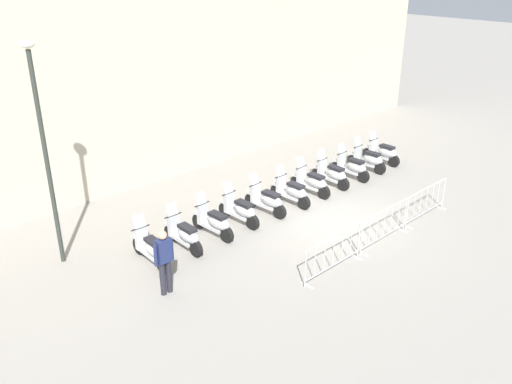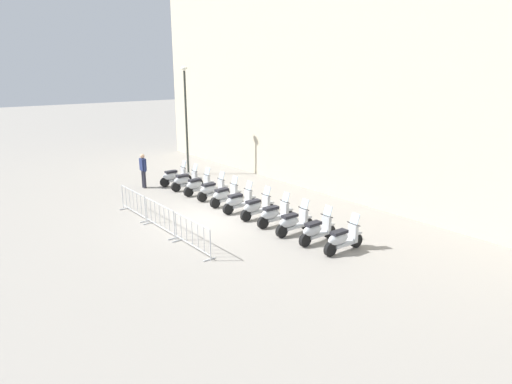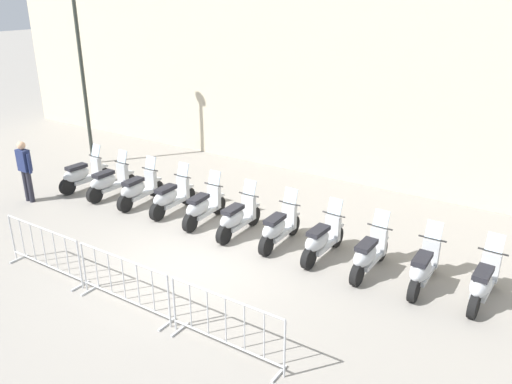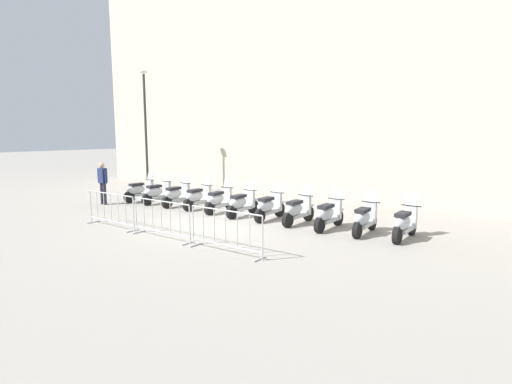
# 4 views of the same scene
# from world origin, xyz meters

# --- Properties ---
(ground_plane) EXTENTS (120.00, 120.00, 0.00)m
(ground_plane) POSITION_xyz_m (0.00, 0.00, 0.00)
(ground_plane) COLOR gray
(building_facade) EXTENTS (28.09, 3.97, 15.37)m
(building_facade) POSITION_xyz_m (-0.44, 7.72, 7.69)
(building_facade) COLOR beige
(building_facade) RESTS_ON ground
(motorcycle_0) EXTENTS (0.56, 1.72, 1.24)m
(motorcycle_0) POSITION_xyz_m (-5.63, 1.37, 0.45)
(motorcycle_0) COLOR black
(motorcycle_0) RESTS_ON ground
(motorcycle_1) EXTENTS (0.56, 1.72, 1.24)m
(motorcycle_1) POSITION_xyz_m (-4.52, 1.45, 0.45)
(motorcycle_1) COLOR black
(motorcycle_1) RESTS_ON ground
(motorcycle_2) EXTENTS (0.57, 1.73, 1.24)m
(motorcycle_2) POSITION_xyz_m (-3.41, 1.54, 0.45)
(motorcycle_2) COLOR black
(motorcycle_2) RESTS_ON ground
(motorcycle_3) EXTENTS (0.56, 1.73, 1.24)m
(motorcycle_3) POSITION_xyz_m (-2.31, 1.67, 0.45)
(motorcycle_3) COLOR black
(motorcycle_3) RESTS_ON ground
(motorcycle_4) EXTENTS (0.58, 1.72, 1.24)m
(motorcycle_4) POSITION_xyz_m (-1.20, 1.68, 0.45)
(motorcycle_4) COLOR black
(motorcycle_4) RESTS_ON ground
(motorcycle_5) EXTENTS (0.56, 1.73, 1.24)m
(motorcycle_5) POSITION_xyz_m (-0.09, 1.67, 0.45)
(motorcycle_5) COLOR black
(motorcycle_5) RESTS_ON ground
(motorcycle_6) EXTENTS (0.56, 1.73, 1.24)m
(motorcycle_6) POSITION_xyz_m (1.01, 1.81, 0.45)
(motorcycle_6) COLOR black
(motorcycle_6) RESTS_ON ground
(motorcycle_7) EXTENTS (0.56, 1.72, 1.24)m
(motorcycle_7) POSITION_xyz_m (2.11, 1.86, 0.45)
(motorcycle_7) COLOR black
(motorcycle_7) RESTS_ON ground
(motorcycle_8) EXTENTS (0.56, 1.72, 1.24)m
(motorcycle_8) POSITION_xyz_m (3.22, 1.87, 0.45)
(motorcycle_8) COLOR black
(motorcycle_8) RESTS_ON ground
(motorcycle_9) EXTENTS (0.56, 1.73, 1.24)m
(motorcycle_9) POSITION_xyz_m (4.33, 1.99, 0.45)
(motorcycle_9) COLOR black
(motorcycle_9) RESTS_ON ground
(motorcycle_10) EXTENTS (0.56, 1.72, 1.24)m
(motorcycle_10) POSITION_xyz_m (5.43, 2.13, 0.45)
(motorcycle_10) COLOR black
(motorcycle_10) RESTS_ON ground
(barrier_segment_0) EXTENTS (2.24, 0.56, 1.07)m
(barrier_segment_0) POSITION_xyz_m (-2.21, -2.08, 0.53)
(barrier_segment_0) COLOR #B2B5B7
(barrier_segment_0) RESTS_ON ground
(barrier_segment_1) EXTENTS (2.24, 0.56, 1.07)m
(barrier_segment_1) POSITION_xyz_m (0.11, -1.95, 0.53)
(barrier_segment_1) COLOR #B2B5B7
(barrier_segment_1) RESTS_ON ground
(barrier_segment_2) EXTENTS (2.24, 0.56, 1.07)m
(barrier_segment_2) POSITION_xyz_m (2.43, -1.82, 0.53)
(barrier_segment_2) COLOR #B2B5B7
(barrier_segment_2) RESTS_ON ground
(street_lamp) EXTENTS (0.36, 0.36, 5.89)m
(street_lamp) POSITION_xyz_m (-7.42, 3.08, 3.55)
(street_lamp) COLOR #2D332D
(street_lamp) RESTS_ON ground
(officer_near_row_end) EXTENTS (0.55, 0.24, 1.73)m
(officer_near_row_end) POSITION_xyz_m (-6.07, -0.09, 0.98)
(officer_near_row_end) COLOR #23232D
(officer_near_row_end) RESTS_ON ground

